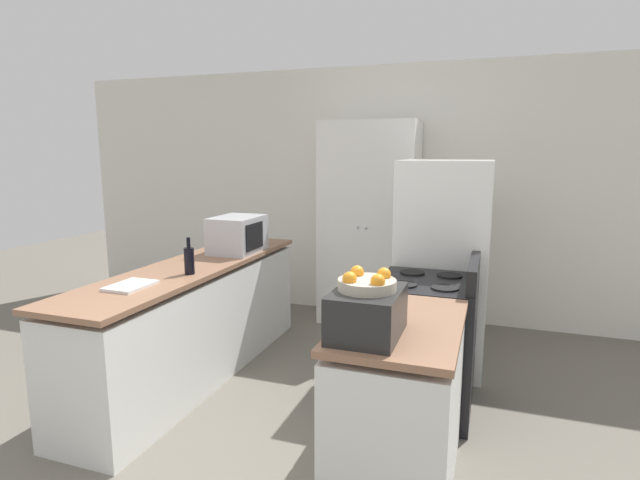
# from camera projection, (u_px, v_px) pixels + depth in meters

# --- Properties ---
(wall_back) EXTENTS (7.00, 0.06, 2.60)m
(wall_back) POSITION_uv_depth(u_px,v_px,m) (368.00, 193.00, 5.30)
(wall_back) COLOR silver
(wall_back) RESTS_ON ground_plane
(counter_left) EXTENTS (0.60, 2.53, 0.89)m
(counter_left) POSITION_uv_depth(u_px,v_px,m) (194.00, 322.00, 3.87)
(counter_left) COLOR silver
(counter_left) RESTS_ON ground_plane
(counter_right) EXTENTS (0.60, 1.00, 0.89)m
(counter_right) POSITION_uv_depth(u_px,v_px,m) (399.00, 406.00, 2.59)
(counter_right) COLOR silver
(counter_right) RESTS_ON ground_plane
(pantry_cabinet) EXTENTS (0.95, 0.54, 2.03)m
(pantry_cabinet) POSITION_uv_depth(u_px,v_px,m) (369.00, 224.00, 5.03)
(pantry_cabinet) COLOR white
(pantry_cabinet) RESTS_ON ground_plane
(stove) EXTENTS (0.66, 0.71, 1.05)m
(stove) POSITION_uv_depth(u_px,v_px,m) (425.00, 343.00, 3.39)
(stove) COLOR black
(stove) RESTS_ON ground_plane
(refrigerator) EXTENTS (0.72, 0.72, 1.67)m
(refrigerator) POSITION_uv_depth(u_px,v_px,m) (443.00, 265.00, 4.02)
(refrigerator) COLOR white
(refrigerator) RESTS_ON ground_plane
(microwave) EXTENTS (0.36, 0.48, 0.31)m
(microwave) POSITION_uv_depth(u_px,v_px,m) (238.00, 234.00, 4.24)
(microwave) COLOR #B2B2B7
(microwave) RESTS_ON counter_left
(wine_bottle) EXTENTS (0.07, 0.07, 0.26)m
(wine_bottle) POSITION_uv_depth(u_px,v_px,m) (189.00, 260.00, 3.48)
(wine_bottle) COLOR black
(wine_bottle) RESTS_ON counter_left
(toaster_oven) EXTENTS (0.31, 0.42, 0.22)m
(toaster_oven) POSITION_uv_depth(u_px,v_px,m) (367.00, 313.00, 2.31)
(toaster_oven) COLOR black
(toaster_oven) RESTS_ON counter_right
(fruit_bowl) EXTENTS (0.27, 0.27, 0.10)m
(fruit_bowl) POSITION_uv_depth(u_px,v_px,m) (367.00, 283.00, 2.28)
(fruit_bowl) COLOR #B2A893
(fruit_bowl) RESTS_ON toaster_oven
(cutting_board) EXTENTS (0.22, 0.30, 0.02)m
(cutting_board) POSITION_uv_depth(u_px,v_px,m) (131.00, 286.00, 3.15)
(cutting_board) COLOR silver
(cutting_board) RESTS_ON counter_left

